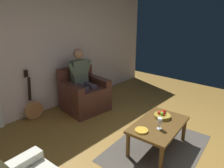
{
  "coord_description": "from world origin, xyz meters",
  "views": [
    {
      "loc": [
        2.47,
        0.78,
        1.96
      ],
      "look_at": [
        -0.07,
        -1.52,
        0.79
      ],
      "focal_mm": 31.88,
      "sensor_mm": 36.0,
      "label": 1
    }
  ],
  "objects_px": {
    "guitar": "(34,108)",
    "decorative_dish": "(141,130)",
    "wine_glass_near": "(160,122)",
    "armchair": "(84,95)",
    "fruit_bowl": "(162,115)",
    "coffee_table": "(159,127)",
    "person_seated": "(83,78)"
  },
  "relations": [
    {
      "from": "guitar",
      "to": "decorative_dish",
      "type": "bearing_deg",
      "value": 101.54
    },
    {
      "from": "wine_glass_near",
      "to": "decorative_dish",
      "type": "relative_size",
      "value": 0.92
    },
    {
      "from": "guitar",
      "to": "armchair",
      "type": "bearing_deg",
      "value": 156.39
    },
    {
      "from": "armchair",
      "to": "fruit_bowl",
      "type": "bearing_deg",
      "value": 97.39
    },
    {
      "from": "armchair",
      "to": "decorative_dish",
      "type": "xyz_separation_m",
      "value": [
        0.5,
        1.84,
        0.11
      ]
    },
    {
      "from": "guitar",
      "to": "fruit_bowl",
      "type": "xyz_separation_m",
      "value": [
        -1.02,
        2.27,
        0.25
      ]
    },
    {
      "from": "armchair",
      "to": "decorative_dish",
      "type": "distance_m",
      "value": 1.91
    },
    {
      "from": "wine_glass_near",
      "to": "decorative_dish",
      "type": "xyz_separation_m",
      "value": [
        0.22,
        -0.15,
        -0.1
      ]
    },
    {
      "from": "guitar",
      "to": "decorative_dish",
      "type": "xyz_separation_m",
      "value": [
        -0.46,
        2.26,
        0.22
      ]
    },
    {
      "from": "coffee_table",
      "to": "fruit_bowl",
      "type": "xyz_separation_m",
      "value": [
        -0.2,
        -0.06,
        0.1
      ]
    },
    {
      "from": "armchair",
      "to": "wine_glass_near",
      "type": "relative_size",
      "value": 5.38
    },
    {
      "from": "coffee_table",
      "to": "wine_glass_near",
      "type": "distance_m",
      "value": 0.23
    },
    {
      "from": "person_seated",
      "to": "guitar",
      "type": "distance_m",
      "value": 1.16
    },
    {
      "from": "person_seated",
      "to": "decorative_dish",
      "type": "bearing_deg",
      "value": 80.47
    },
    {
      "from": "coffee_table",
      "to": "armchair",
      "type": "bearing_deg",
      "value": -94.34
    },
    {
      "from": "armchair",
      "to": "coffee_table",
      "type": "relative_size",
      "value": 0.88
    },
    {
      "from": "wine_glass_near",
      "to": "guitar",
      "type": "bearing_deg",
      "value": -74.15
    },
    {
      "from": "fruit_bowl",
      "to": "decorative_dish",
      "type": "relative_size",
      "value": 1.4
    },
    {
      "from": "armchair",
      "to": "decorative_dish",
      "type": "height_order",
      "value": "armchair"
    },
    {
      "from": "person_seated",
      "to": "wine_glass_near",
      "type": "height_order",
      "value": "person_seated"
    },
    {
      "from": "fruit_bowl",
      "to": "decorative_dish",
      "type": "distance_m",
      "value": 0.56
    },
    {
      "from": "fruit_bowl",
      "to": "decorative_dish",
      "type": "bearing_deg",
      "value": -1.47
    },
    {
      "from": "armchair",
      "to": "person_seated",
      "type": "relative_size",
      "value": 0.69
    },
    {
      "from": "armchair",
      "to": "fruit_bowl",
      "type": "distance_m",
      "value": 1.86
    },
    {
      "from": "coffee_table",
      "to": "fruit_bowl",
      "type": "bearing_deg",
      "value": -163.64
    },
    {
      "from": "person_seated",
      "to": "decorative_dish",
      "type": "xyz_separation_m",
      "value": [
        0.5,
        1.86,
        -0.28
      ]
    },
    {
      "from": "armchair",
      "to": "person_seated",
      "type": "xyz_separation_m",
      "value": [
        -0.0,
        -0.02,
        0.39
      ]
    },
    {
      "from": "coffee_table",
      "to": "decorative_dish",
      "type": "distance_m",
      "value": 0.37
    },
    {
      "from": "decorative_dish",
      "to": "guitar",
      "type": "bearing_deg",
      "value": -78.46
    },
    {
      "from": "guitar",
      "to": "decorative_dish",
      "type": "distance_m",
      "value": 2.32
    },
    {
      "from": "person_seated",
      "to": "armchair",
      "type": "bearing_deg",
      "value": 90.0
    },
    {
      "from": "wine_glass_near",
      "to": "fruit_bowl",
      "type": "height_order",
      "value": "wine_glass_near"
    }
  ]
}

